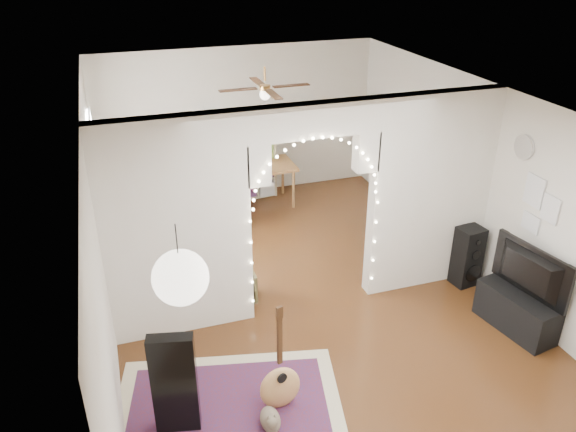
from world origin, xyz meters
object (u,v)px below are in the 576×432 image
object	(u,v)px
dining_chair_right	(225,208)
acoustic_guitar	(280,372)
bookcase	(236,161)
dining_table	(260,169)
dining_chair_left	(235,285)
floor_speaker	(467,256)
media_console	(516,311)

from	to	relation	value
dining_chair_right	acoustic_guitar	bearing A→B (deg)	-79.39
bookcase	dining_table	xyz separation A→B (m)	(0.33, -0.37, -0.04)
dining_table	dining_chair_left	world-z (taller)	dining_table
dining_table	dining_chair_left	size ratio (longest dim) A/B	2.36
acoustic_guitar	bookcase	distance (m)	5.21
acoustic_guitar	dining_chair_left	bearing A→B (deg)	73.69
floor_speaker	dining_table	xyz separation A→B (m)	(-2.00, 3.38, 0.25)
acoustic_guitar	dining_chair_right	world-z (taller)	acoustic_guitar
dining_chair_left	dining_chair_right	bearing A→B (deg)	80.50
acoustic_guitar	dining_table	size ratio (longest dim) A/B	0.88
acoustic_guitar	media_console	xyz separation A→B (m)	(3.15, 0.32, -0.22)
media_console	dining_chair_left	distance (m)	3.56
floor_speaker	dining_chair_left	world-z (taller)	floor_speaker
acoustic_guitar	floor_speaker	bearing A→B (deg)	7.69
dining_chair_right	bookcase	bearing A→B (deg)	79.82
floor_speaker	acoustic_guitar	bearing A→B (deg)	-163.95
bookcase	media_console	bearing A→B (deg)	-69.87
dining_chair_left	dining_chair_right	world-z (taller)	dining_chair_right
media_console	bookcase	bearing A→B (deg)	105.82
bookcase	dining_chair_left	size ratio (longest dim) A/B	2.82
dining_table	floor_speaker	bearing A→B (deg)	-58.73
acoustic_guitar	dining_table	xyz separation A→B (m)	(1.15, 4.77, 0.22)
floor_speaker	bookcase	world-z (taller)	bookcase
dining_table	bookcase	bearing A→B (deg)	132.45
dining_chair_left	dining_chair_right	distance (m)	2.28
acoustic_guitar	dining_chair_left	xyz separation A→B (m)	(0.01, 1.99, -0.23)
acoustic_guitar	dining_chair_right	distance (m)	4.27
acoustic_guitar	dining_table	world-z (taller)	acoustic_guitar
media_console	dining_chair_right	bearing A→B (deg)	115.22
floor_speaker	media_console	xyz separation A→B (m)	(-0.00, -1.07, -0.18)
acoustic_guitar	dining_chair_right	bearing A→B (deg)	68.72
media_console	dining_chair_left	size ratio (longest dim) A/B	1.95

